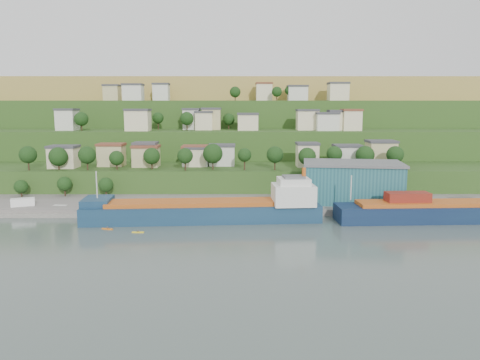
{
  "coord_description": "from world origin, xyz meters",
  "views": [
    {
      "loc": [
        10.57,
        -120.46,
        32.39
      ],
      "look_at": [
        10.89,
        15.0,
        10.97
      ],
      "focal_mm": 35.0,
      "sensor_mm": 36.0,
      "label": 1
    }
  ],
  "objects_px": {
    "cargo_ship_near": "(210,212)",
    "warehouse": "(352,182)",
    "caravan": "(23,203)",
    "cargo_ship_far": "(450,212)",
    "kayak_orange": "(107,228)"
  },
  "relations": [
    {
      "from": "cargo_ship_far",
      "to": "caravan",
      "type": "distance_m",
      "value": 127.44
    },
    {
      "from": "caravan",
      "to": "warehouse",
      "type": "bearing_deg",
      "value": -19.31
    },
    {
      "from": "caravan",
      "to": "kayak_orange",
      "type": "xyz_separation_m",
      "value": [
        31.59,
        -20.35,
        -2.55
      ]
    },
    {
      "from": "kayak_orange",
      "to": "cargo_ship_far",
      "type": "bearing_deg",
      "value": 22.86
    },
    {
      "from": "kayak_orange",
      "to": "caravan",
      "type": "bearing_deg",
      "value": 164.54
    },
    {
      "from": "cargo_ship_far",
      "to": "warehouse",
      "type": "relative_size",
      "value": 1.83
    },
    {
      "from": "kayak_orange",
      "to": "warehouse",
      "type": "bearing_deg",
      "value": 38.07
    },
    {
      "from": "cargo_ship_far",
      "to": "cargo_ship_near",
      "type": "bearing_deg",
      "value": 177.52
    },
    {
      "from": "cargo_ship_far",
      "to": "warehouse",
      "type": "distance_m",
      "value": 30.41
    },
    {
      "from": "caravan",
      "to": "kayak_orange",
      "type": "bearing_deg",
      "value": -55.82
    },
    {
      "from": "cargo_ship_near",
      "to": "warehouse",
      "type": "relative_size",
      "value": 2.03
    },
    {
      "from": "warehouse",
      "to": "caravan",
      "type": "relative_size",
      "value": 4.91
    },
    {
      "from": "kayak_orange",
      "to": "cargo_ship_near",
      "type": "bearing_deg",
      "value": 36.0
    },
    {
      "from": "cargo_ship_far",
      "to": "kayak_orange",
      "type": "bearing_deg",
      "value": -177.09
    },
    {
      "from": "cargo_ship_near",
      "to": "warehouse",
      "type": "height_order",
      "value": "cargo_ship_near"
    }
  ]
}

